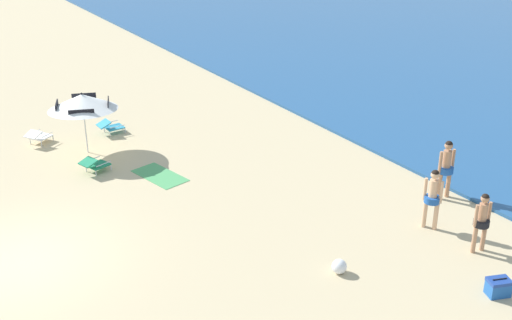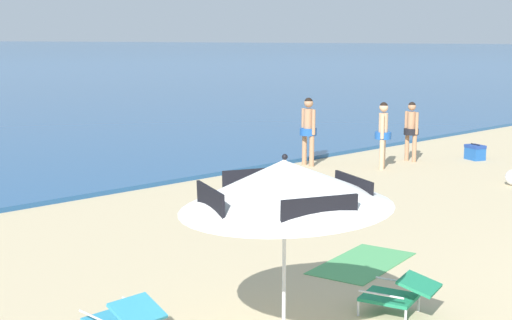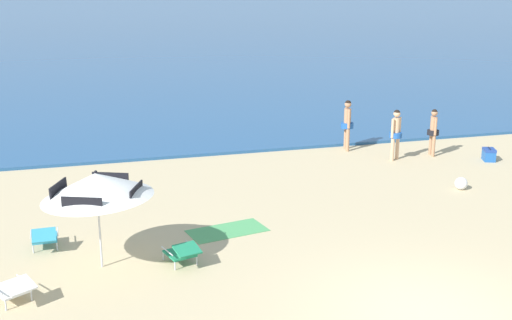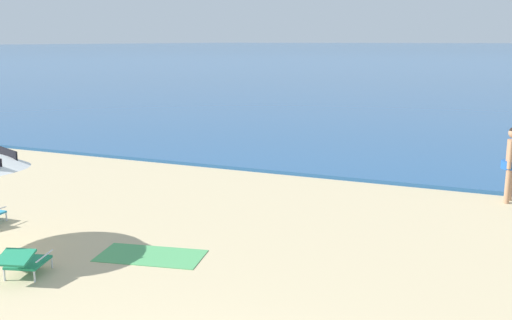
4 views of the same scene
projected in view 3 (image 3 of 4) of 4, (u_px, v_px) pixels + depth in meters
ground_plane at (431, 318)px, 11.09m from camera, size 800.00×800.00×0.00m
beach_umbrella_striped_main at (97, 185)px, 12.61m from camera, size 2.88×2.86×2.05m
lounge_chair_under_umbrella at (13, 289)px, 11.55m from camera, size 0.90×1.01×0.50m
lounge_chair_beside_umbrella at (44, 237)px, 13.87m from camera, size 0.60×0.90×0.51m
lounge_chair_facing_sea at (182, 252)px, 13.11m from camera, size 0.75×0.97×0.50m
person_standing_near_shore at (396, 131)px, 20.63m from camera, size 0.44×0.41×1.66m
person_standing_beside at (433, 129)px, 21.16m from camera, size 0.38×0.46×1.57m
person_wading_in at (347, 122)px, 21.82m from camera, size 0.42×0.51×1.74m
cooler_box at (489, 155)px, 20.74m from camera, size 0.50×0.59×0.43m
beach_ball at (461, 183)px, 17.88m from camera, size 0.35×0.35×0.35m
beach_towel at (227, 231)px, 14.95m from camera, size 1.94×1.24×0.01m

